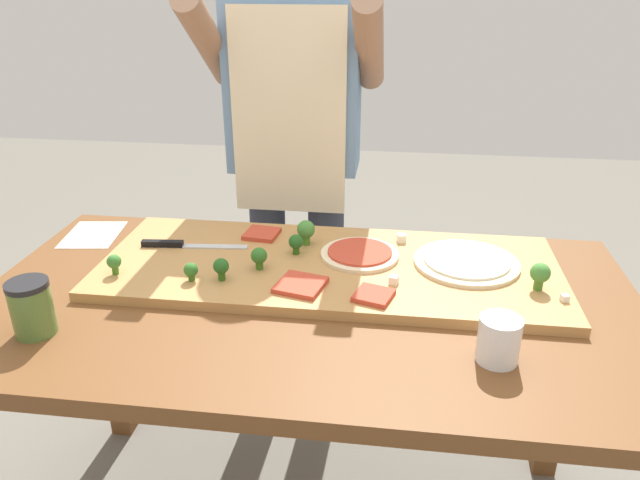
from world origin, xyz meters
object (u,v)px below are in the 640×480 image
object	(u,v)px
cheese_crumble_a	(402,238)
broccoli_floret_back_left	(191,270)
broccoli_floret_front_left	(296,242)
sauce_jar	(32,308)
pizza_slice_center	(300,285)
cheese_crumble_c	(565,298)
flour_cup	(498,342)
broccoli_floret_center_right	(221,267)
prep_table	(308,336)
pizza_slice_near_right	(262,234)
cook_center	(295,138)
cheese_crumble_b	(394,280)
chefs_knife	(179,245)
pizza_slice_far_right	(374,295)
broccoli_floret_front_mid	(306,230)
broccoli_floret_back_right	(114,262)
broccoli_floret_front_right	(259,257)
broccoli_floret_center_left	(540,274)
recipe_note	(93,235)
pizza_whole_tomato_red	(360,254)

from	to	relation	value
cheese_crumble_a	broccoli_floret_back_left	bearing A→B (deg)	-149.91
broccoli_floret_front_left	sauce_jar	bearing A→B (deg)	-140.77
pizza_slice_center	sauce_jar	xyz separation A→B (m)	(-0.52, -0.22, 0.03)
cheese_crumble_c	flour_cup	world-z (taller)	flour_cup
broccoli_floret_center_right	sauce_jar	xyz separation A→B (m)	(-0.33, -0.23, 0.00)
prep_table	flour_cup	xyz separation A→B (m)	(0.40, -0.19, 0.15)
pizza_slice_near_right	cook_center	bearing A→B (deg)	84.41
broccoli_floret_front_left	sauce_jar	size ratio (longest dim) A/B	0.44
pizza_slice_near_right	cheese_crumble_b	world-z (taller)	cheese_crumble_b
prep_table	pizza_slice_near_right	bearing A→B (deg)	121.49
chefs_knife	pizza_slice_far_right	bearing A→B (deg)	-21.35
broccoli_floret_front_mid	pizza_slice_near_right	bearing A→B (deg)	163.20
broccoli_floret_back_right	flour_cup	bearing A→B (deg)	-13.07
pizza_slice_near_right	broccoli_floret_center_right	bearing A→B (deg)	-98.14
broccoli_floret_front_right	flour_cup	xyz separation A→B (m)	(0.53, -0.27, -0.02)
flour_cup	sauce_jar	distance (m)	0.94
broccoli_floret_front_right	broccoli_floret_front_mid	size ratio (longest dim) A/B	0.83
broccoli_floret_center_left	cheese_crumble_b	size ratio (longest dim) A/B	3.31
broccoli_floret_front_right	sauce_jar	xyz separation A→B (m)	(-0.41, -0.30, 0.00)
pizza_slice_far_right	pizza_slice_center	bearing A→B (deg)	171.57
cheese_crumble_b	recipe_note	distance (m)	0.89
pizza_whole_tomato_red	broccoli_floret_front_left	size ratio (longest dim) A/B	3.75
pizza_slice_far_right	cook_center	size ratio (longest dim) A/B	0.05
prep_table	pizza_whole_tomato_red	size ratio (longest dim) A/B	7.71
chefs_knife	pizza_slice_far_right	xyz separation A→B (m)	(0.52, -0.20, -0.00)
broccoli_floret_front_right	broccoli_floret_back_right	bearing A→B (deg)	-167.99
chefs_knife	broccoli_floret_front_left	size ratio (longest dim) A/B	5.27
broccoli_floret_front_left	recipe_note	size ratio (longest dim) A/B	0.28
broccoli_floret_front_right	cook_center	xyz separation A→B (m)	(-0.00, 0.55, 0.15)
cheese_crumble_b	cook_center	xyz separation A→B (m)	(-0.33, 0.58, 0.18)
chefs_knife	broccoli_floret_front_mid	bearing A→B (deg)	10.06
cheese_crumble_c	broccoli_floret_back_left	bearing A→B (deg)	-179.16
pizza_whole_tomato_red	cheese_crumble_c	xyz separation A→B (m)	(0.47, -0.17, 0.00)
broccoli_floret_front_right	broccoli_floret_center_right	size ratio (longest dim) A/B	1.01
broccoli_floret_center_right	cheese_crumble_c	xyz separation A→B (m)	(0.78, 0.00, -0.03)
prep_table	broccoli_floret_center_right	size ratio (longest dim) A/B	27.86
cheese_crumble_b	pizza_slice_far_right	bearing A→B (deg)	-121.17
broccoli_floret_front_right	cheese_crumble_a	bearing A→B (deg)	30.88
broccoli_floret_back_left	cheese_crumble_a	xyz separation A→B (m)	(0.49, 0.28, -0.02)
pizza_whole_tomato_red	cheese_crumble_a	distance (m)	0.15
broccoli_floret_center_right	broccoli_floret_center_left	size ratio (longest dim) A/B	0.84
pizza_whole_tomato_red	broccoli_floret_center_left	world-z (taller)	broccoli_floret_center_left
prep_table	flour_cup	bearing A→B (deg)	-25.84
cheese_crumble_a	cheese_crumble_c	bearing A→B (deg)	-36.93
pizza_slice_center	broccoli_floret_center_right	world-z (taller)	broccoli_floret_center_right
pizza_slice_far_right	broccoli_floret_back_left	distance (m)	0.43
recipe_note	cheese_crumble_c	bearing A→B (deg)	-11.82
broccoli_floret_back_right	cheese_crumble_b	distance (m)	0.67
broccoli_floret_front_left	flour_cup	size ratio (longest dim) A/B	0.58
pizza_whole_tomato_red	pizza_slice_near_right	distance (m)	0.29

